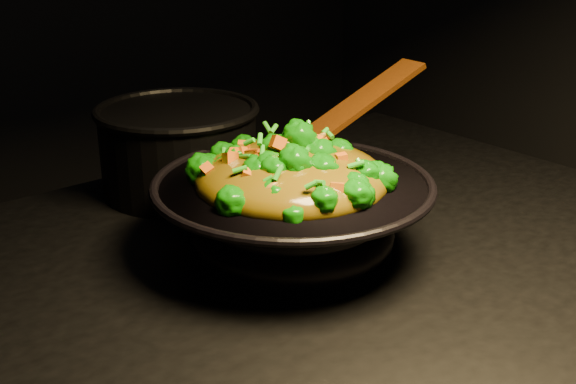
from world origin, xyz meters
TOP-DOWN VIEW (x-y plane):
  - wok at (0.01, 0.03)m, footprint 0.37×0.37m
  - stir_fry at (0.01, 0.03)m, footprint 0.26×0.26m
  - spatula at (0.14, 0.09)m, footprint 0.29×0.06m
  - back_pot at (0.01, 0.32)m, footprint 0.26×0.26m

SIDE VIEW (x-z plane):
  - wok at x=0.01m, z-range 0.90..1.00m
  - back_pot at x=0.01m, z-range 0.90..1.04m
  - stir_fry at x=0.01m, z-range 1.00..1.08m
  - spatula at x=0.14m, z-range 0.99..1.11m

